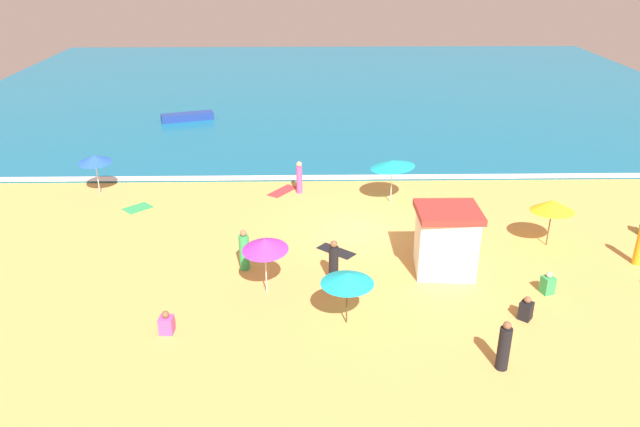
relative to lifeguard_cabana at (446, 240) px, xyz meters
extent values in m
plane|color=#E0A856|center=(-3.20, 3.70, -1.33)|extent=(60.00, 60.00, 0.00)
cube|color=#146B93|center=(-3.20, 31.70, -1.28)|extent=(60.00, 44.00, 0.10)
cube|color=white|center=(-3.20, 10.00, -1.22)|extent=(57.00, 0.70, 0.01)
cube|color=white|center=(0.00, 0.00, -0.14)|extent=(2.32, 2.13, 2.37)
cube|color=#A5332D|center=(0.00, 0.00, 1.16)|extent=(2.36, 2.12, 0.25)
cylinder|color=#4C3823|center=(-3.99, -3.49, -0.40)|extent=(0.05, 0.05, 1.86)
cone|color=#19B7C6|center=(-3.99, -3.49, 0.39)|extent=(2.51, 2.51, 0.41)
cylinder|color=silver|center=(-6.79, -1.50, -0.26)|extent=(0.05, 0.05, 2.13)
cone|color=#B733C6|center=(-6.79, -1.50, 0.63)|extent=(2.18, 2.20, 0.56)
cylinder|color=silver|center=(-1.21, 6.82, -0.27)|extent=(0.05, 0.05, 2.11)
cone|color=#19B7C6|center=(-1.21, 6.82, 0.66)|extent=(2.72, 2.71, 0.58)
cylinder|color=#4C3823|center=(4.80, 2.09, -0.32)|extent=(0.05, 0.05, 2.01)
cone|color=yellow|center=(4.80, 2.09, 0.48)|extent=(2.34, 2.35, 0.59)
cylinder|color=silver|center=(-15.83, 8.16, -0.33)|extent=(0.05, 0.05, 1.99)
cone|color=blue|center=(-15.83, 8.16, 0.53)|extent=(1.93, 1.95, 0.47)
cube|color=black|center=(2.10, -3.38, -1.00)|extent=(0.56, 0.56, 0.65)
sphere|color=brown|center=(2.10, -3.38, -0.57)|extent=(0.24, 0.24, 0.24)
cube|color=#D84CA5|center=(-9.91, -3.94, -1.04)|extent=(0.47, 0.47, 0.57)
sphere|color=brown|center=(-9.91, -3.94, -0.64)|extent=(0.25, 0.25, 0.25)
cube|color=green|center=(3.44, -1.74, -1.00)|extent=(0.52, 0.52, 0.66)
sphere|color=beige|center=(3.44, -1.74, -0.57)|extent=(0.21, 0.21, 0.21)
cylinder|color=#D84CA5|center=(-5.71, 8.11, -0.62)|extent=(0.33, 0.33, 1.41)
sphere|color=#DBA884|center=(-5.71, 8.11, 0.21)|extent=(0.28, 0.28, 0.28)
cylinder|color=orange|center=(7.77, 0.38, -0.53)|extent=(0.45, 0.45, 1.60)
cylinder|color=black|center=(-4.31, -0.68, -0.62)|extent=(0.47, 0.47, 1.42)
sphere|color=brown|center=(-4.31, -0.68, 0.21)|extent=(0.27, 0.27, 0.27)
cylinder|color=green|center=(-7.74, 0.28, -0.61)|extent=(0.55, 0.55, 1.43)
sphere|color=#9E6B47|center=(-7.74, 0.28, 0.22)|extent=(0.26, 0.26, 0.26)
cylinder|color=black|center=(0.54, -5.97, -0.62)|extent=(0.42, 0.42, 1.42)
sphere|color=brown|center=(0.54, -5.97, 0.20)|extent=(0.25, 0.25, 0.25)
cube|color=black|center=(-4.11, 1.69, -1.32)|extent=(1.69, 1.58, 0.01)
cube|color=green|center=(-13.46, 6.29, -1.32)|extent=(1.56, 1.56, 0.01)
cube|color=red|center=(-6.58, 8.33, -1.32)|extent=(1.62, 1.87, 0.01)
cube|color=navy|center=(-13.78, 21.55, -0.97)|extent=(3.70, 1.98, 0.51)
camera|label=1|loc=(-5.19, -20.80, 10.49)|focal=34.40mm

